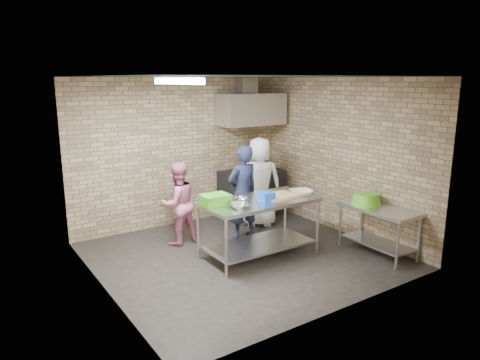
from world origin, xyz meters
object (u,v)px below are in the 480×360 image
(green_basin, at_px, (366,199))
(woman_white, at_px, (259,182))
(bottle_green, at_px, (263,112))
(side_counter, at_px, (378,231))
(prep_table, at_px, (259,228))
(stove, at_px, (252,193))
(bottle_red, at_px, (247,112))
(man_navy, at_px, (243,192))
(green_crate, at_px, (215,200))
(blue_tub, at_px, (266,197))
(woman_pink, at_px, (178,204))

(green_basin, bearing_deg, woman_white, 109.72)
(bottle_green, bearing_deg, side_counter, -90.00)
(prep_table, relative_size, stove, 1.49)
(green_basin, relative_size, bottle_red, 2.56)
(prep_table, height_order, man_navy, man_navy)
(stove, xyz_separation_m, man_navy, (-0.88, -0.98, 0.35))
(prep_table, xyz_separation_m, man_navy, (0.24, 0.80, 0.35))
(man_navy, bearing_deg, stove, -134.08)
(green_crate, height_order, bottle_green, bottle_green)
(blue_tub, height_order, bottle_green, bottle_green)
(side_counter, height_order, bottle_green, bottle_green)
(side_counter, height_order, woman_pink, woman_pink)
(green_crate, distance_m, bottle_red, 2.87)
(green_crate, relative_size, woman_pink, 0.29)
(blue_tub, relative_size, man_navy, 0.12)
(bottle_red, xyz_separation_m, bottle_green, (0.40, 0.00, -0.01))
(side_counter, relative_size, woman_white, 0.73)
(man_navy, relative_size, woman_white, 0.97)
(bottle_red, distance_m, man_navy, 1.97)
(stove, height_order, blue_tub, blue_tub)
(blue_tub, distance_m, man_navy, 0.93)
(stove, bearing_deg, woman_pink, -162.01)
(stove, xyz_separation_m, blue_tub, (-1.07, -1.88, 0.51))
(side_counter, distance_m, green_crate, 2.59)
(stove, height_order, man_navy, man_navy)
(green_crate, bearing_deg, bottle_green, 39.97)
(stove, xyz_separation_m, green_basin, (0.43, -2.50, 0.38))
(blue_tub, distance_m, bottle_green, 2.82)
(stove, distance_m, woman_white, 0.75)
(blue_tub, relative_size, woman_white, 0.12)
(bottle_red, bearing_deg, side_counter, -82.38)
(bottle_green, bearing_deg, woman_pink, -159.98)
(green_crate, height_order, green_basin, green_crate)
(woman_white, bearing_deg, stove, -83.15)
(man_navy, distance_m, woman_pink, 1.10)
(green_basin, height_order, bottle_red, bottle_red)
(side_counter, height_order, blue_tub, blue_tub)
(stove, bearing_deg, man_navy, -131.92)
(prep_table, distance_m, stove, 2.11)
(blue_tub, distance_m, bottle_red, 2.63)
(woman_white, bearing_deg, side_counter, 137.61)
(green_basin, distance_m, bottle_green, 2.98)
(green_crate, relative_size, bottle_red, 2.20)
(side_counter, height_order, man_navy, man_navy)
(blue_tub, relative_size, bottle_red, 1.10)
(green_crate, relative_size, man_navy, 0.25)
(side_counter, xyz_separation_m, green_crate, (-2.27, 1.09, 0.60))
(side_counter, height_order, stove, stove)
(man_navy, bearing_deg, prep_table, 71.27)
(prep_table, distance_m, man_navy, 0.91)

